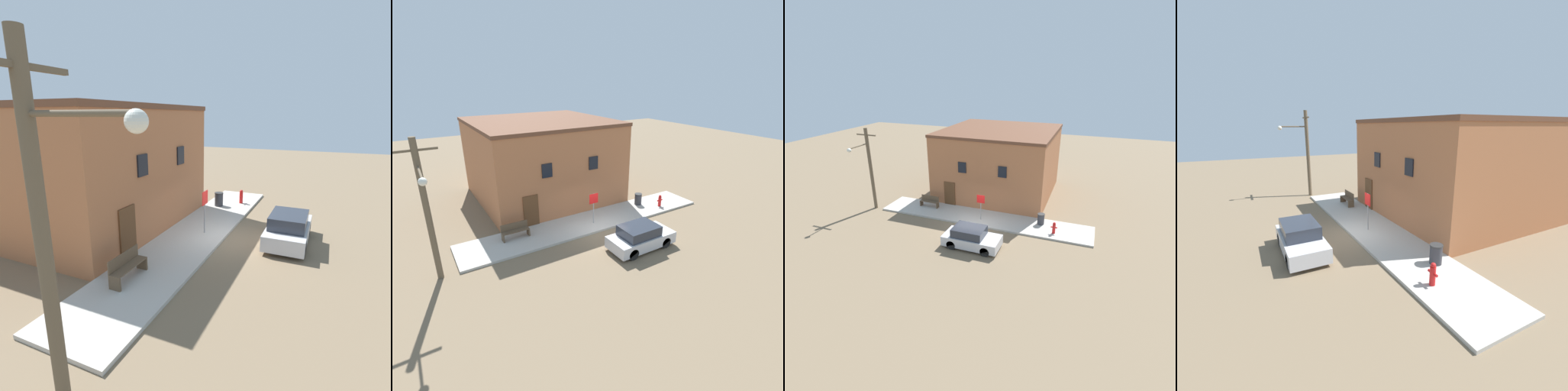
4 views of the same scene
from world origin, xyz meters
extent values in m
plane|color=#7A664C|center=(0.00, 0.00, 0.00)|extent=(80.00, 80.00, 0.00)
cube|color=#BCB7AD|center=(0.00, 1.45, 0.07)|extent=(17.07, 2.91, 0.14)
cube|color=#B26B42|center=(-0.58, 7.78, 2.94)|extent=(9.90, 9.75, 5.88)
cube|color=brown|center=(-0.58, 7.78, 6.00)|extent=(10.00, 9.85, 0.24)
cube|color=black|center=(-2.31, 2.88, 3.64)|extent=(0.70, 0.08, 0.90)
cube|color=black|center=(1.16, 2.88, 3.64)|extent=(0.70, 0.08, 0.90)
cube|color=brown|center=(-3.55, 2.88, 1.10)|extent=(1.00, 0.08, 2.20)
cylinder|color=red|center=(5.73, 0.86, 0.50)|extent=(0.22, 0.22, 0.72)
sphere|color=red|center=(5.73, 0.86, 0.91)|extent=(0.20, 0.20, 0.20)
cylinder|color=red|center=(5.56, 0.86, 0.60)|extent=(0.12, 0.10, 0.10)
cylinder|color=red|center=(5.91, 0.86, 0.60)|extent=(0.12, 0.10, 0.10)
cylinder|color=gray|center=(0.03, 1.07, 1.17)|extent=(0.06, 0.06, 2.07)
cube|color=red|center=(0.03, 1.05, 1.88)|extent=(0.65, 0.02, 0.65)
cube|color=brown|center=(-5.78, 1.81, 0.37)|extent=(0.08, 0.44, 0.46)
cube|color=brown|center=(-4.22, 1.81, 0.37)|extent=(0.08, 0.44, 0.46)
cube|color=brown|center=(-5.00, 1.81, 0.62)|extent=(1.64, 0.44, 0.04)
cube|color=brown|center=(-5.00, 2.01, 0.86)|extent=(1.64, 0.04, 0.44)
cylinder|color=#333338|center=(4.59, 1.97, 0.53)|extent=(0.52, 0.52, 0.79)
cylinder|color=#2D2D2D|center=(4.59, 1.97, 0.95)|extent=(0.54, 0.54, 0.06)
cylinder|color=brown|center=(-9.38, 0.22, 3.44)|extent=(0.28, 0.28, 6.89)
cylinder|color=brown|center=(-9.38, -0.80, 5.65)|extent=(0.10, 2.03, 0.10)
sphere|color=silver|center=(-9.38, -1.81, 5.55)|extent=(0.32, 0.32, 0.32)
cube|color=brown|center=(-9.38, 0.22, 6.34)|extent=(1.80, 0.10, 0.10)
cylinder|color=black|center=(2.00, -1.95, 0.32)|extent=(0.64, 0.20, 0.64)
cylinder|color=black|center=(2.00, -3.49, 0.32)|extent=(0.64, 0.20, 0.64)
cylinder|color=black|center=(-0.37, -1.95, 0.32)|extent=(0.64, 0.20, 0.64)
cylinder|color=black|center=(-0.37, -3.49, 0.32)|extent=(0.64, 0.20, 0.64)
cube|color=silver|center=(0.82, -2.72, 0.51)|extent=(3.82, 1.74, 0.66)
cube|color=#282D38|center=(0.63, -2.72, 1.13)|extent=(2.10, 1.53, 0.58)
camera|label=1|loc=(-12.73, -4.12, 5.62)|focal=28.00mm
camera|label=2|loc=(-9.77, -14.11, 9.21)|focal=28.00mm
camera|label=3|loc=(7.63, -19.16, 11.01)|focal=28.00mm
camera|label=4|loc=(12.14, -4.81, 5.66)|focal=24.00mm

